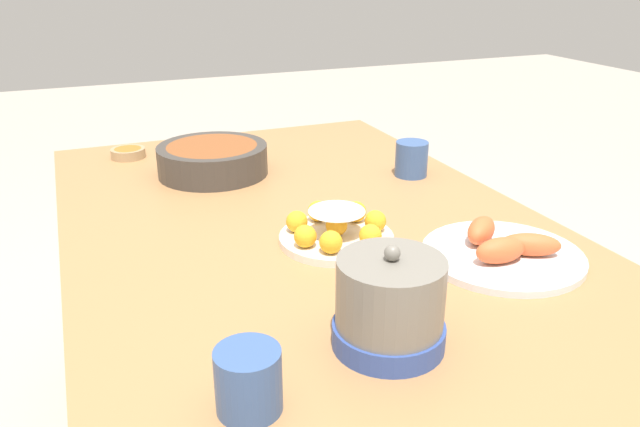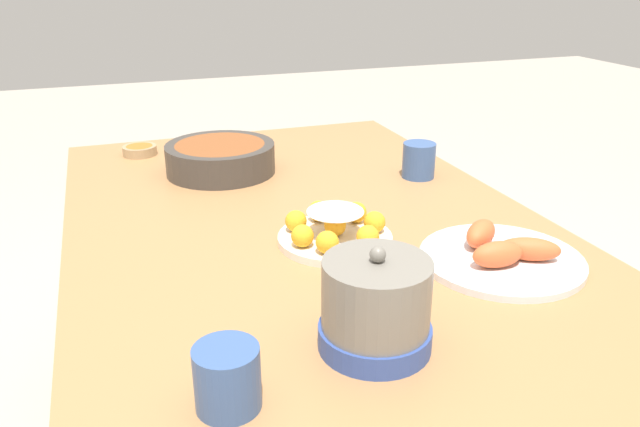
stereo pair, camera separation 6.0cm
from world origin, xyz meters
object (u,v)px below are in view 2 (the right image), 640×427
at_px(dining_table, 307,253).
at_px(serving_bowl, 221,157).
at_px(sauce_bowl, 140,150).
at_px(warming_pot, 376,306).
at_px(seafood_platter, 501,255).
at_px(cup_far, 227,378).
at_px(cup_near, 419,160).
at_px(cake_plate, 335,230).

bearing_deg(dining_table, serving_bowl, 16.28).
distance_m(sauce_bowl, warming_pot, 1.16).
height_order(sauce_bowl, seafood_platter, seafood_platter).
xyz_separation_m(sauce_bowl, cup_far, (-1.19, -0.02, 0.03)).
bearing_deg(serving_bowl, cup_near, -113.60).
distance_m(serving_bowl, seafood_platter, 0.82).
xyz_separation_m(serving_bowl, cup_far, (-0.95, 0.18, 0.00)).
distance_m(dining_table, warming_pot, 0.53).
bearing_deg(warming_pot, seafood_platter, -63.19).
xyz_separation_m(seafood_platter, cup_near, (0.51, -0.09, 0.03)).
height_order(serving_bowl, seafood_platter, serving_bowl).
height_order(dining_table, seafood_platter, seafood_platter).
relative_size(dining_table, serving_bowl, 5.35).
distance_m(cake_plate, serving_bowl, 0.54).
xyz_separation_m(cake_plate, cup_far, (-0.43, 0.31, 0.02)).
xyz_separation_m(dining_table, warming_pot, (-0.50, 0.06, 0.15)).
xyz_separation_m(serving_bowl, seafood_platter, (-0.72, -0.40, -0.03)).
relative_size(cake_plate, warming_pot, 1.38).
bearing_deg(seafood_platter, serving_bowl, 29.20).
bearing_deg(dining_table, sauce_bowl, 26.16).
height_order(serving_bowl, cup_far, cup_far).
relative_size(sauce_bowl, seafood_platter, 0.32).
height_order(cake_plate, cup_near, cup_near).
distance_m(cup_far, warming_pot, 0.24).
bearing_deg(cake_plate, sauce_bowl, 23.25).
xyz_separation_m(dining_table, serving_bowl, (0.39, 0.11, 0.12)).
bearing_deg(cake_plate, seafood_platter, -125.68).
relative_size(serving_bowl, warming_pot, 1.72).
relative_size(seafood_platter, cup_near, 3.36).
xyz_separation_m(serving_bowl, cup_near, (-0.21, -0.49, 0.00)).
bearing_deg(cup_near, cup_far, 137.97).
xyz_separation_m(cup_near, cup_far, (-0.74, 0.67, -0.00)).
bearing_deg(cup_far, warming_pot, -75.79).
relative_size(cake_plate, seafood_platter, 0.76).
relative_size(dining_table, sauce_bowl, 15.94).
distance_m(cup_near, warming_pot, 0.80).
bearing_deg(sauce_bowl, dining_table, -153.84).
bearing_deg(cake_plate, cup_far, 143.97).
bearing_deg(seafood_platter, cake_plate, 54.32).
height_order(sauce_bowl, cup_far, cup_far).
bearing_deg(cake_plate, cup_near, -48.71).
bearing_deg(cup_far, cup_near, -42.03).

